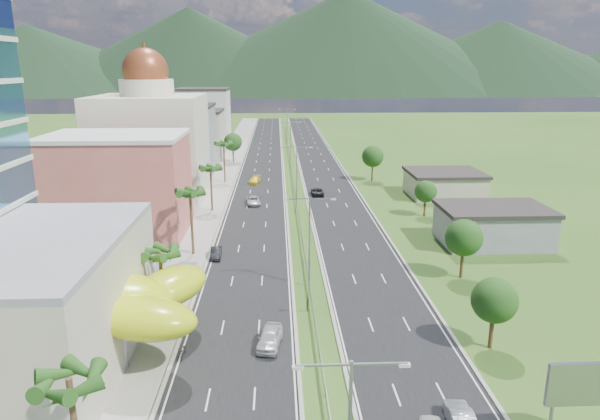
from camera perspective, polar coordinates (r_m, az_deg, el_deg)
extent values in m
plane|color=#2D5119|center=(55.33, 1.62, -12.26)|extent=(500.00, 500.00, 0.00)
cube|color=black|center=(141.34, -4.02, 4.75)|extent=(11.00, 260.00, 0.04)
cube|color=black|center=(141.73, 2.08, 4.81)|extent=(11.00, 260.00, 0.04)
cube|color=gray|center=(141.91, -7.87, 4.70)|extent=(7.00, 260.00, 0.12)
cube|color=gray|center=(123.56, -0.74, 3.56)|extent=(0.08, 216.00, 0.28)
cube|color=gray|center=(224.42, -1.55, 8.73)|extent=(0.10, 0.12, 0.70)
cube|color=gray|center=(28.20, 2.49, -16.21)|extent=(2.88, 0.12, 0.12)
cube|color=gray|center=(28.57, 8.49, -15.93)|extent=(2.88, 0.12, 0.12)
cube|color=silver|center=(28.18, -0.21, -16.46)|extent=(0.60, 0.25, 0.18)
cube|color=silver|center=(28.88, 11.08, -15.92)|extent=(0.60, 0.25, 0.18)
cylinder|color=gray|center=(62.38, 1.01, -3.52)|extent=(0.20, 0.20, 11.00)
cube|color=gray|center=(60.82, -0.32, 1.20)|extent=(2.88, 0.12, 0.12)
cube|color=gray|center=(60.99, 2.39, 1.23)|extent=(2.88, 0.12, 0.12)
cube|color=silver|center=(60.81, -1.52, 1.10)|extent=(0.60, 0.25, 0.18)
cube|color=silver|center=(61.13, 3.58, 1.15)|extent=(0.60, 0.25, 0.18)
cylinder|color=gray|center=(101.04, -0.36, 3.76)|extent=(0.20, 0.20, 11.00)
cube|color=gray|center=(100.08, -1.20, 6.73)|extent=(2.88, 0.12, 0.12)
cube|color=gray|center=(100.19, 0.46, 6.74)|extent=(2.88, 0.12, 0.12)
cube|color=silver|center=(100.08, -1.93, 6.67)|extent=(0.60, 0.25, 0.18)
cube|color=silver|center=(100.28, 1.20, 6.69)|extent=(0.60, 0.25, 0.18)
cylinder|color=gray|center=(145.40, -1.03, 7.26)|extent=(0.20, 0.20, 11.00)
cube|color=gray|center=(144.74, -1.61, 9.34)|extent=(2.88, 0.12, 0.12)
cube|color=gray|center=(144.81, -0.46, 9.35)|extent=(2.88, 0.12, 0.12)
cube|color=silver|center=(144.74, -2.13, 9.29)|extent=(0.60, 0.25, 0.18)
cube|color=silver|center=(144.87, 0.05, 9.31)|extent=(0.60, 0.25, 0.18)
cylinder|color=gray|center=(190.07, -1.39, 9.13)|extent=(0.20, 0.20, 11.00)
cube|color=gray|center=(189.56, -1.84, 10.72)|extent=(2.88, 0.12, 0.12)
cube|color=gray|center=(189.61, -0.95, 10.72)|extent=(2.88, 0.12, 0.12)
cube|color=silver|center=(189.56, -2.23, 10.68)|extent=(0.60, 0.25, 0.18)
cube|color=silver|center=(189.66, -0.56, 10.69)|extent=(0.60, 0.25, 0.18)
cylinder|color=gray|center=(56.32, -23.84, -10.86)|extent=(0.50, 0.50, 4.00)
cylinder|color=gray|center=(49.91, -18.20, -13.72)|extent=(0.50, 0.50, 4.00)
cylinder|color=gray|center=(48.69, -23.85, -15.08)|extent=(0.50, 0.50, 4.00)
cylinder|color=gray|center=(53.73, -14.70, -11.28)|extent=(0.50, 0.50, 4.00)
cube|color=#C55850|center=(86.45, -18.80, 2.34)|extent=(20.00, 15.00, 15.00)
cube|color=beige|center=(107.90, -15.59, 6.36)|extent=(20.00, 20.00, 20.00)
cylinder|color=beige|center=(106.86, -16.04, 12.46)|extent=(10.00, 10.00, 3.00)
sphere|color=brown|center=(106.79, -16.16, 14.07)|extent=(8.40, 8.40, 8.40)
cube|color=gray|center=(132.23, -12.73, 7.20)|extent=(16.00, 15.00, 16.00)
cube|color=#B5AB95|center=(153.94, -11.29, 7.79)|extent=(16.00, 15.00, 13.00)
cube|color=silver|center=(176.31, -10.22, 9.57)|extent=(16.00, 15.00, 18.00)
cube|color=#D85919|center=(42.69, 28.06, -16.07)|extent=(5.20, 0.35, 3.20)
cube|color=gray|center=(83.68, 19.86, -1.70)|extent=(15.00, 10.00, 5.00)
cube|color=#B5AB95|center=(111.74, 15.12, 2.61)|extent=(14.00, 12.00, 4.40)
cylinder|color=#47301C|center=(56.66, -14.49, -7.89)|extent=(0.36, 0.36, 7.50)
cylinder|color=#47301C|center=(74.95, -11.47, -1.40)|extent=(0.36, 0.36, 9.00)
cylinder|color=#47301C|center=(97.12, -9.43, 2.18)|extent=(0.36, 0.36, 8.00)
cylinder|color=#47301C|center=(121.41, -8.07, 5.02)|extent=(0.36, 0.36, 8.80)
cylinder|color=#47301C|center=(146.29, -7.14, 5.99)|extent=(0.40, 0.40, 4.90)
sphere|color=#234D18|center=(145.82, -7.18, 7.21)|extent=(4.90, 4.90, 4.90)
cylinder|color=#47301C|center=(53.54, 19.77, -11.69)|extent=(0.40, 0.40, 4.20)
sphere|color=#234D18|center=(52.42, 20.03, -9.04)|extent=(4.20, 4.20, 4.20)
cylinder|color=#47301C|center=(69.06, 16.90, -5.15)|extent=(0.40, 0.40, 4.55)
sphere|color=#234D18|center=(68.14, 17.09, -2.84)|extent=(4.55, 4.55, 4.55)
cylinder|color=#47301C|center=(95.55, 13.18, 0.49)|extent=(0.40, 0.40, 3.85)
sphere|color=#234D18|center=(94.97, 13.26, 1.93)|extent=(3.85, 3.85, 3.85)
cylinder|color=#47301C|center=(123.10, 7.71, 4.25)|extent=(0.40, 0.40, 4.90)
sphere|color=#234D18|center=(122.55, 7.77, 5.69)|extent=(4.90, 4.90, 4.90)
imported|color=silver|center=(51.44, -3.23, -13.41)|extent=(2.75, 5.24, 1.70)
imported|color=black|center=(74.26, -8.95, -4.51)|extent=(1.58, 4.11, 1.34)
imported|color=#B5B6BD|center=(101.40, -5.01, 1.00)|extent=(3.06, 5.53, 1.46)
imported|color=yellow|center=(120.08, -4.86, 3.23)|extent=(2.76, 5.14, 1.42)
imported|color=#AFB3B7|center=(42.93, 16.76, -20.60)|extent=(2.11, 4.96, 1.59)
imported|color=black|center=(108.38, 1.86, 1.97)|extent=(2.56, 5.19, 1.42)
imported|color=black|center=(50.87, -12.33, -14.35)|extent=(0.75, 2.14, 1.35)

